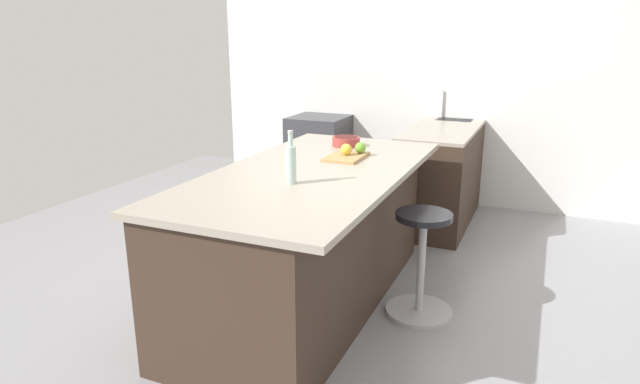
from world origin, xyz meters
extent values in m
plane|color=gray|center=(0.00, 0.00, 0.00)|extent=(7.33, 7.33, 0.00)
cube|color=silver|center=(-2.82, 0.00, 1.47)|extent=(0.12, 5.10, 2.94)
cube|color=#38281E|center=(-2.47, 0.20, 0.45)|extent=(2.19, 0.60, 0.90)
cube|color=#9E9384|center=(-2.47, 0.20, 0.91)|extent=(2.19, 0.60, 0.03)
cube|color=#38383D|center=(-2.74, 0.20, 0.87)|extent=(0.44, 0.36, 0.12)
cylinder|color=#B7B7BC|center=(-2.74, 0.05, 1.07)|extent=(0.02, 0.02, 0.28)
cube|color=#38383D|center=(-2.47, -1.24, 0.45)|extent=(0.60, 0.60, 0.90)
cube|color=black|center=(-2.47, -0.94, 0.40)|extent=(0.44, 0.01, 0.32)
cube|color=#38281E|center=(-0.05, -0.29, 0.45)|extent=(2.29, 0.94, 0.91)
cube|color=#9E9384|center=(-0.05, -0.24, 0.93)|extent=(2.35, 1.14, 0.04)
cylinder|color=#B7B7BC|center=(-0.19, 0.46, 0.01)|extent=(0.44, 0.44, 0.03)
cylinder|color=#B7B7BC|center=(-0.19, 0.46, 0.34)|extent=(0.05, 0.05, 0.64)
cylinder|color=black|center=(-0.19, 0.46, 0.68)|extent=(0.36, 0.36, 0.04)
cube|color=tan|center=(-0.45, -0.16, 0.96)|extent=(0.36, 0.24, 0.02)
sphere|color=gold|center=(-0.46, -0.17, 1.01)|extent=(0.08, 0.08, 0.08)
sphere|color=#609E2D|center=(-0.56, -0.10, 1.00)|extent=(0.08, 0.08, 0.08)
cylinder|color=silver|center=(0.30, -0.23, 1.06)|extent=(0.06, 0.06, 0.22)
cylinder|color=silver|center=(0.30, -0.23, 1.21)|extent=(0.03, 0.03, 0.08)
cylinder|color=#B7B7BC|center=(0.30, -0.23, 1.25)|extent=(0.03, 0.03, 0.02)
cylinder|color=#993833|center=(-0.85, -0.31, 0.98)|extent=(0.21, 0.21, 0.07)
cylinder|color=#4C1C19|center=(-0.85, -0.31, 1.00)|extent=(0.17, 0.17, 0.04)
camera|label=1|loc=(3.06, 1.14, 1.80)|focal=30.69mm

